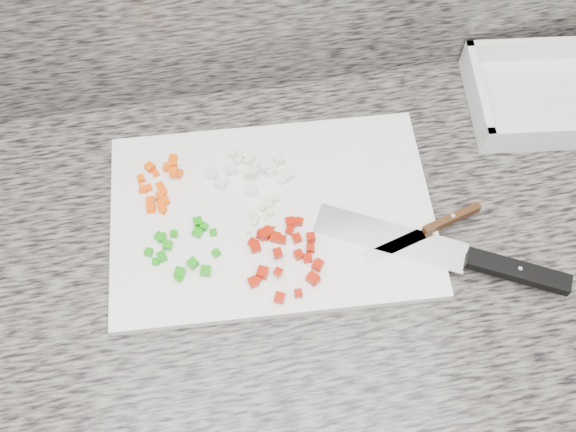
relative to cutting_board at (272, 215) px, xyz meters
name	(u,v)px	position (x,y,z in m)	size (l,w,h in m)	color
cabinet	(275,344)	(-0.01, -0.05, -0.48)	(3.92, 0.62, 0.86)	beige
countertop	(269,254)	(-0.01, -0.05, -0.03)	(3.96, 0.64, 0.04)	#615D56
cutting_board	(272,215)	(0.00, 0.00, 0.00)	(0.46, 0.31, 0.02)	white
carrot_pile	(161,186)	(-0.15, 0.07, 0.01)	(0.07, 0.10, 0.02)	#FF5505
onion_pile	(254,173)	(-0.02, 0.07, 0.02)	(0.13, 0.11, 0.02)	white
green_pepper_pile	(183,250)	(-0.13, -0.04, 0.01)	(0.11, 0.09, 0.01)	#16990D
red_pepper_pile	(284,253)	(0.01, -0.07, 0.01)	(0.11, 0.13, 0.02)	#A71402
garlic_pile	(262,219)	(-0.02, -0.01, 0.01)	(0.04, 0.05, 0.01)	beige
chef_knife	(473,260)	(0.26, -0.12, 0.01)	(0.33, 0.20, 0.02)	silver
paring_knife	(437,226)	(0.23, -0.06, 0.01)	(0.18, 0.06, 0.02)	silver
tray	(550,96)	(0.47, 0.13, 0.01)	(0.27, 0.21, 0.05)	white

